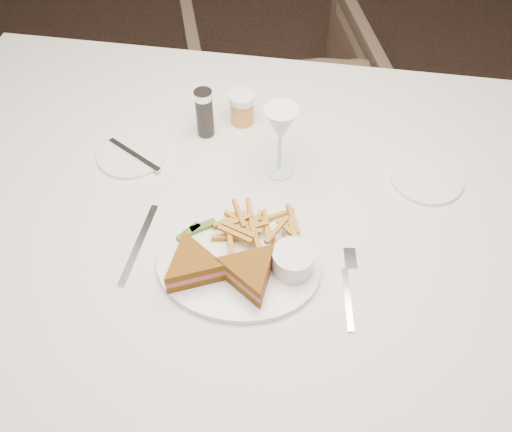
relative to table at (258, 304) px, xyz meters
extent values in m
cube|color=silver|center=(0.00, 0.00, 0.00)|extent=(1.69, 1.17, 0.75)
imported|color=#4D3C2F|center=(-0.03, 0.95, -0.05)|extent=(0.78, 0.75, 0.65)
ellipsoid|color=white|center=(-0.02, -0.14, 0.38)|extent=(0.33, 0.26, 0.01)
cube|color=silver|center=(-0.23, -0.11, 0.38)|extent=(0.04, 0.21, 0.00)
cylinder|color=white|center=(-0.31, 0.14, 0.38)|extent=(0.16, 0.16, 0.01)
cylinder|color=white|center=(0.36, 0.14, 0.38)|extent=(0.16, 0.16, 0.01)
cylinder|color=black|center=(-0.15, 0.23, 0.44)|extent=(0.04, 0.04, 0.12)
cylinder|color=#C67B2F|center=(-0.07, 0.28, 0.42)|extent=(0.06, 0.06, 0.08)
cube|color=#3F5F21|center=(-0.11, -0.06, 0.40)|extent=(0.06, 0.04, 0.01)
cube|color=#3F5F21|center=(-0.13, -0.08, 0.40)|extent=(0.05, 0.05, 0.01)
cylinder|color=white|center=(0.08, -0.14, 0.42)|extent=(0.08, 0.08, 0.05)
camera|label=1|loc=(0.08, -0.76, 1.30)|focal=40.00mm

